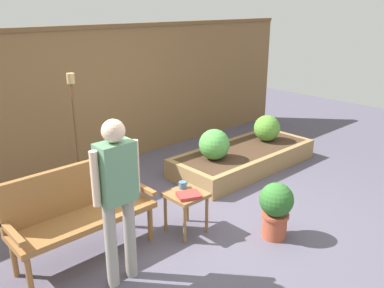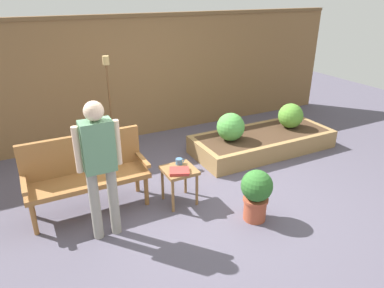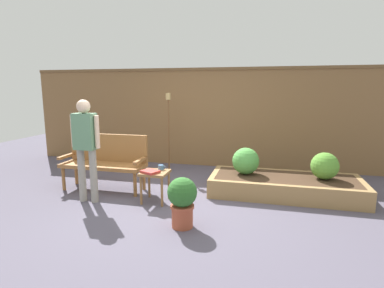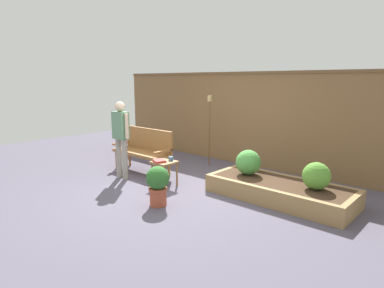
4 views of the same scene
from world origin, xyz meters
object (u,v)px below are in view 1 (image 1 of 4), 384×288
object	(u,v)px
book_on_table	(189,195)
shrub_far_corner	(267,128)
shrub_near_bench	(214,144)
potted_boxwood	(276,207)
garden_bench	(79,205)
cup_on_table	(183,185)
person_by_bench	(117,189)
side_table	(186,200)
tiki_torch	(74,112)

from	to	relation	value
book_on_table	shrub_far_corner	bearing A→B (deg)	43.65
book_on_table	shrub_near_bench	distance (m)	1.63
book_on_table	potted_boxwood	xyz separation A→B (m)	(0.68, -0.65, -0.13)
garden_bench	cup_on_table	xyz separation A→B (m)	(1.11, -0.30, -0.03)
shrub_far_corner	person_by_bench	bearing A→B (deg)	-163.18
side_table	shrub_far_corner	xyz separation A→B (m)	(2.53, 0.84, 0.12)
side_table	cup_on_table	world-z (taller)	cup_on_table
shrub_near_bench	side_table	bearing A→B (deg)	-147.13
book_on_table	person_by_bench	xyz separation A→B (m)	(-0.96, -0.14, 0.43)
garden_bench	shrub_near_bench	bearing A→B (deg)	10.17
shrub_near_bench	tiki_torch	distance (m)	1.99
cup_on_table	potted_boxwood	distance (m)	1.05
shrub_far_corner	person_by_bench	size ratio (longest dim) A/B	0.27
cup_on_table	person_by_bench	xyz separation A→B (m)	(-1.06, -0.35, 0.41)
book_on_table	shrub_near_bench	size ratio (longest dim) A/B	0.54
cup_on_table	potted_boxwood	bearing A→B (deg)	-55.83
garden_bench	tiki_torch	world-z (taller)	tiki_torch
cup_on_table	book_on_table	bearing A→B (deg)	-114.80
side_table	cup_on_table	xyz separation A→B (m)	(0.06, 0.12, 0.12)
side_table	shrub_near_bench	size ratio (longest dim) A/B	1.07
cup_on_table	shrub_far_corner	xyz separation A→B (m)	(2.48, 0.72, -0.00)
shrub_far_corner	garden_bench	bearing A→B (deg)	-173.28
book_on_table	potted_boxwood	world-z (taller)	potted_boxwood
cup_on_table	potted_boxwood	world-z (taller)	potted_boxwood
potted_boxwood	shrub_far_corner	world-z (taller)	shrub_far_corner
potted_boxwood	shrub_near_bench	distance (m)	1.72
shrub_far_corner	shrub_near_bench	bearing A→B (deg)	-180.00
cup_on_table	shrub_near_bench	distance (m)	1.43
book_on_table	tiki_torch	size ratio (longest dim) A/B	0.15
garden_bench	shrub_far_corner	world-z (taller)	garden_bench
book_on_table	potted_boxwood	bearing A→B (deg)	-20.06
garden_bench	tiki_torch	distance (m)	1.63
garden_bench	person_by_bench	size ratio (longest dim) A/B	0.92
person_by_bench	tiki_torch	bearing A→B (deg)	72.14
book_on_table	person_by_bench	distance (m)	1.07
book_on_table	side_table	bearing A→B (deg)	89.53
garden_bench	shrub_near_bench	world-z (taller)	garden_bench
potted_boxwood	person_by_bench	xyz separation A→B (m)	(-1.64, 0.51, 0.57)
garden_bench	side_table	xyz separation A→B (m)	(1.06, -0.42, -0.15)
tiki_torch	shrub_far_corner	bearing A→B (deg)	-17.82
shrub_near_bench	shrub_far_corner	world-z (taller)	shrub_near_bench
shrub_far_corner	tiki_torch	distance (m)	3.10
side_table	shrub_far_corner	size ratio (longest dim) A/B	1.12
cup_on_table	tiki_torch	world-z (taller)	tiki_torch
garden_bench	side_table	size ratio (longest dim) A/B	3.00
side_table	tiki_torch	xyz separation A→B (m)	(-0.36, 1.77, 0.72)
potted_boxwood	garden_bench	bearing A→B (deg)	145.74
potted_boxwood	person_by_bench	world-z (taller)	person_by_bench
shrub_near_bench	shrub_far_corner	size ratio (longest dim) A/B	1.04
cup_on_table	potted_boxwood	xyz separation A→B (m)	(0.58, -0.86, -0.15)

